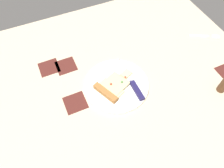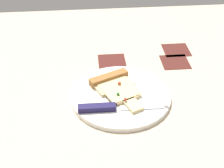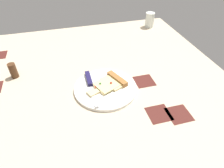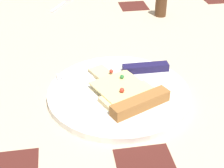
# 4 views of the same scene
# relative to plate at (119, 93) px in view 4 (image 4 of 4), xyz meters

# --- Properties ---
(ground_plane) EXTENTS (1.29, 1.29, 0.03)m
(ground_plane) POSITION_rel_plate_xyz_m (-0.07, -0.03, -0.02)
(ground_plane) COLOR #C6B293
(ground_plane) RESTS_ON ground
(plate) EXTENTS (0.28, 0.28, 0.01)m
(plate) POSITION_rel_plate_xyz_m (0.00, 0.00, 0.00)
(plate) COLOR white
(plate) RESTS_ON ground_plane
(pizza_slice) EXTENTS (0.15, 0.19, 0.02)m
(pizza_slice) POSITION_rel_plate_xyz_m (-0.01, 0.02, 0.01)
(pizza_slice) COLOR beige
(pizza_slice) RESTS_ON plate
(knife) EXTENTS (0.24, 0.02, 0.02)m
(knife) POSITION_rel_plate_xyz_m (-0.02, -0.06, 0.01)
(knife) COLOR silver
(knife) RESTS_ON plate
(pepper_shaker) EXTENTS (0.04, 0.04, 0.07)m
(pepper_shaker) POSITION_rel_plate_xyz_m (-0.21, -0.41, 0.03)
(pepper_shaker) COLOR #4C2D19
(pepper_shaker) RESTS_ON ground_plane
(fork) EXTENTS (0.09, 0.14, 0.01)m
(fork) POSITION_rel_plate_xyz_m (0.09, -0.56, -0.00)
(fork) COLOR silver
(fork) RESTS_ON ground_plane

